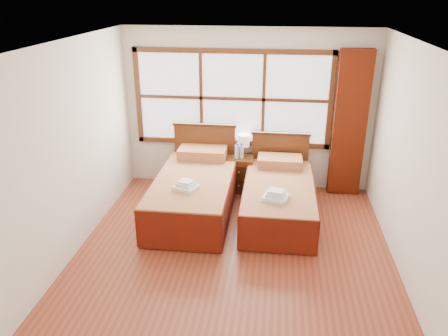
# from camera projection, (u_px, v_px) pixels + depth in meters

# --- Properties ---
(floor) EXTENTS (4.50, 4.50, 0.00)m
(floor) POSITION_uv_depth(u_px,v_px,m) (233.00, 258.00, 5.48)
(floor) COLOR brown
(floor) RESTS_ON ground
(ceiling) EXTENTS (4.50, 4.50, 0.00)m
(ceiling) POSITION_uv_depth(u_px,v_px,m) (234.00, 45.00, 4.48)
(ceiling) COLOR white
(ceiling) RESTS_ON wall_back
(wall_back) EXTENTS (4.00, 0.00, 4.00)m
(wall_back) POSITION_uv_depth(u_px,v_px,m) (248.00, 110.00, 7.04)
(wall_back) COLOR silver
(wall_back) RESTS_ON floor
(wall_left) EXTENTS (0.00, 4.50, 4.50)m
(wall_left) POSITION_uv_depth(u_px,v_px,m) (67.00, 154.00, 5.20)
(wall_left) COLOR silver
(wall_left) RESTS_ON floor
(wall_right) EXTENTS (0.00, 4.50, 4.50)m
(wall_right) POSITION_uv_depth(u_px,v_px,m) (416.00, 170.00, 4.75)
(wall_right) COLOR silver
(wall_right) RESTS_ON floor
(window) EXTENTS (3.16, 0.06, 1.56)m
(window) POSITION_uv_depth(u_px,v_px,m) (232.00, 98.00, 6.95)
(window) COLOR white
(window) RESTS_ON wall_back
(curtain) EXTENTS (0.50, 0.16, 2.30)m
(curtain) POSITION_uv_depth(u_px,v_px,m) (350.00, 124.00, 6.78)
(curtain) COLOR #5C1A09
(curtain) RESTS_ON wall_back
(bed_left) EXTENTS (1.12, 2.16, 1.09)m
(bed_left) POSITION_uv_depth(u_px,v_px,m) (195.00, 190.00, 6.52)
(bed_left) COLOR #3C1A0C
(bed_left) RESTS_ON floor
(bed_right) EXTENTS (1.02, 2.04, 0.99)m
(bed_right) POSITION_uv_depth(u_px,v_px,m) (279.00, 197.00, 6.39)
(bed_right) COLOR #3C1A0C
(bed_right) RESTS_ON floor
(nightstand) EXTENTS (0.44, 0.44, 0.59)m
(nightstand) POSITION_uv_depth(u_px,v_px,m) (240.00, 174.00, 7.20)
(nightstand) COLOR #552A12
(nightstand) RESTS_ON floor
(towels_left) EXTENTS (0.37, 0.35, 0.12)m
(towels_left) POSITION_uv_depth(u_px,v_px,m) (186.00, 186.00, 5.98)
(towels_left) COLOR white
(towels_left) RESTS_ON bed_left
(towels_right) EXTENTS (0.38, 0.35, 0.13)m
(towels_right) POSITION_uv_depth(u_px,v_px,m) (276.00, 195.00, 5.80)
(towels_right) COLOR white
(towels_right) RESTS_ON bed_right
(lamp) EXTENTS (0.19, 0.19, 0.37)m
(lamp) POSITION_uv_depth(u_px,v_px,m) (244.00, 141.00, 7.02)
(lamp) COLOR gold
(lamp) RESTS_ON nightstand
(bottle_near) EXTENTS (0.07, 0.07, 0.25)m
(bottle_near) POSITION_uv_depth(u_px,v_px,m) (237.00, 152.00, 6.99)
(bottle_near) COLOR #AEC6E0
(bottle_near) RESTS_ON nightstand
(bottle_far) EXTENTS (0.07, 0.07, 0.26)m
(bottle_far) POSITION_uv_depth(u_px,v_px,m) (242.00, 151.00, 7.00)
(bottle_far) COLOR #AEC6E0
(bottle_far) RESTS_ON nightstand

